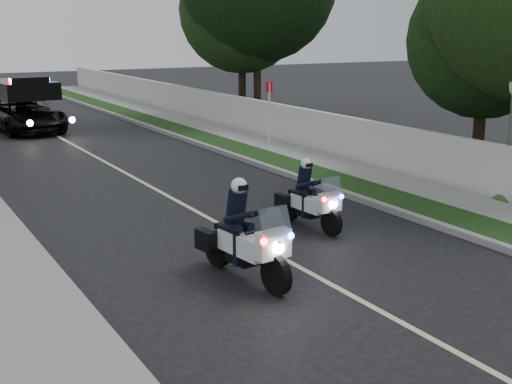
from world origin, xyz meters
The scene contains 13 objects.
ground centered at (0.00, 0.00, 0.00)m, with size 120.00×120.00×0.00m, color black.
curb_right centered at (4.10, 10.00, 0.07)m, with size 0.20×60.00×0.15m, color gray.
grass_verge centered at (4.80, 10.00, 0.08)m, with size 1.20×60.00×0.16m, color #193814.
sidewalk_right centered at (6.10, 10.00, 0.08)m, with size 1.40×60.00×0.16m, color gray.
property_wall centered at (7.10, 10.00, 0.75)m, with size 0.22×60.00×1.50m, color beige.
lane_marking centered at (0.00, 10.00, 0.00)m, with size 0.12×50.00×0.01m, color #BFB78C.
police_moto_left centered at (-1.19, -0.75, 0.00)m, with size 0.75×2.16×1.83m, color silver, non-canonical shape.
police_moto_right centered at (1.64, 1.43, 0.00)m, with size 0.64×1.84×1.56m, color silver, non-canonical shape.
police_suv centered at (-0.85, 19.62, 0.00)m, with size 2.40×5.19×2.52m, color black.
sign_post centered at (6.00, 10.65, 0.00)m, with size 0.40×0.40×2.55m, color #A4220B, non-canonical shape.
tree_right_a centered at (9.52, 3.98, 0.00)m, with size 4.65×4.65×7.75m, color #173410, non-canonical shape.
tree_right_c centered at (9.82, 18.30, 0.00)m, with size 7.43×7.43×12.39m, color black, non-canonical shape.
tree_right_d centered at (9.41, 19.08, 0.00)m, with size 6.01×6.01×10.02m, color #214316, non-canonical shape.
Camera 1 is at (-6.76, -11.11, 4.41)m, focal length 48.91 mm.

